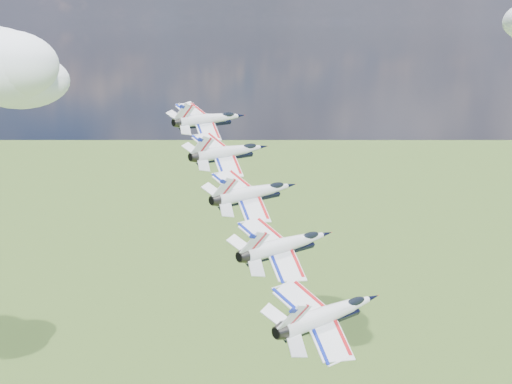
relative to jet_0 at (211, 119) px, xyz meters
The scene contains 6 objects.
cloud_left 131.08m from the jet_0, 156.59° to the left, with size 50.67×39.81×19.91m, color white.
jet_0 is the anchor object (origin of this frame).
jet_1 11.89m from the jet_0, 39.93° to the right, with size 9.25×13.70×4.09m, color white, non-canonical shape.
jet_2 23.78m from the jet_0, 39.93° to the right, with size 9.25×13.70×4.09m, color white, non-canonical shape.
jet_3 35.67m from the jet_0, 39.93° to the right, with size 9.25×13.70×4.09m, color white, non-canonical shape.
jet_4 47.56m from the jet_0, 39.93° to the right, with size 9.25×13.70×4.09m, color white, non-canonical shape.
Camera 1 is at (34.79, -47.17, 177.86)m, focal length 45.00 mm.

